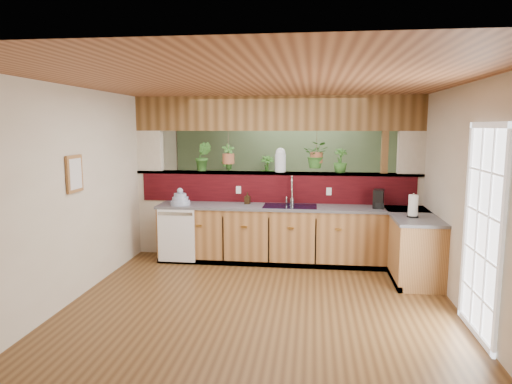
# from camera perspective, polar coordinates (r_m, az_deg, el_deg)

# --- Properties ---
(ground) EXTENTS (4.60, 7.00, 0.01)m
(ground) POSITION_cam_1_polar(r_m,az_deg,el_deg) (6.36, 1.45, -11.25)
(ground) COLOR #56381A
(ground) RESTS_ON ground
(ceiling) EXTENTS (4.60, 7.00, 0.01)m
(ceiling) POSITION_cam_1_polar(r_m,az_deg,el_deg) (6.02, 1.54, 12.78)
(ceiling) COLOR brown
(ceiling) RESTS_ON ground
(wall_back) EXTENTS (4.60, 0.02, 2.60)m
(wall_back) POSITION_cam_1_polar(r_m,az_deg,el_deg) (9.53, 3.55, 3.24)
(wall_back) COLOR beige
(wall_back) RESTS_ON ground
(wall_front) EXTENTS (4.60, 0.02, 2.60)m
(wall_front) POSITION_cam_1_polar(r_m,az_deg,el_deg) (2.67, -5.98, -9.65)
(wall_front) COLOR beige
(wall_front) RESTS_ON ground
(wall_left) EXTENTS (0.02, 7.00, 2.60)m
(wall_left) POSITION_cam_1_polar(r_m,az_deg,el_deg) (6.68, -18.54, 0.74)
(wall_left) COLOR beige
(wall_left) RESTS_ON ground
(wall_right) EXTENTS (0.02, 7.00, 2.60)m
(wall_right) POSITION_cam_1_polar(r_m,az_deg,el_deg) (6.27, 22.91, 0.05)
(wall_right) COLOR beige
(wall_right) RESTS_ON ground
(pass_through_partition) EXTENTS (4.60, 0.21, 2.60)m
(pass_through_partition) POSITION_cam_1_polar(r_m,az_deg,el_deg) (7.40, 2.73, 0.98)
(pass_through_partition) COLOR beige
(pass_through_partition) RESTS_ON ground
(pass_through_ledge) EXTENTS (4.60, 0.21, 0.04)m
(pass_through_ledge) POSITION_cam_1_polar(r_m,az_deg,el_deg) (7.38, 2.52, 2.37)
(pass_through_ledge) COLOR brown
(pass_through_ledge) RESTS_ON ground
(header_beam) EXTENTS (4.60, 0.15, 0.55)m
(header_beam) POSITION_cam_1_polar(r_m,az_deg,el_deg) (7.35, 2.56, 9.79)
(header_beam) COLOR brown
(header_beam) RESTS_ON ground
(sage_backwall) EXTENTS (4.55, 0.02, 2.55)m
(sage_backwall) POSITION_cam_1_polar(r_m,az_deg,el_deg) (9.51, 3.54, 3.23)
(sage_backwall) COLOR #566F4C
(sage_backwall) RESTS_ON ground
(countertop) EXTENTS (4.14, 1.52, 0.90)m
(countertop) POSITION_cam_1_polar(r_m,az_deg,el_deg) (7.05, 8.98, -5.62)
(countertop) COLOR brown
(countertop) RESTS_ON ground
(dishwasher) EXTENTS (0.58, 0.03, 0.82)m
(dishwasher) POSITION_cam_1_polar(r_m,az_deg,el_deg) (7.15, -9.95, -5.38)
(dishwasher) COLOR white
(dishwasher) RESTS_ON ground
(navy_sink) EXTENTS (0.82, 0.50, 0.18)m
(navy_sink) POSITION_cam_1_polar(r_m,az_deg,el_deg) (7.08, 4.26, -2.39)
(navy_sink) COLOR black
(navy_sink) RESTS_ON countertop
(french_door) EXTENTS (0.06, 1.02, 2.16)m
(french_door) POSITION_cam_1_polar(r_m,az_deg,el_deg) (5.08, 26.38, -4.80)
(french_door) COLOR white
(french_door) RESTS_ON ground
(framed_print) EXTENTS (0.04, 0.35, 0.45)m
(framed_print) POSITION_cam_1_polar(r_m,az_deg,el_deg) (5.94, -21.73, 2.12)
(framed_print) COLOR brown
(framed_print) RESTS_ON wall_left
(faucet) EXTENTS (0.20, 0.20, 0.46)m
(faucet) POSITION_cam_1_polar(r_m,az_deg,el_deg) (7.18, 4.49, 0.39)
(faucet) COLOR #B7B7B2
(faucet) RESTS_ON countertop
(dish_stack) EXTENTS (0.31, 0.31, 0.27)m
(dish_stack) POSITION_cam_1_polar(r_m,az_deg,el_deg) (7.23, -9.45, -0.95)
(dish_stack) COLOR #8E9AB7
(dish_stack) RESTS_ON countertop
(soap_dispenser) EXTENTS (0.09, 0.10, 0.19)m
(soap_dispenser) POSITION_cam_1_polar(r_m,az_deg,el_deg) (7.23, -1.08, -0.77)
(soap_dispenser) COLOR #342513
(soap_dispenser) RESTS_ON countertop
(coffee_maker) EXTENTS (0.15, 0.25, 0.28)m
(coffee_maker) POSITION_cam_1_polar(r_m,az_deg,el_deg) (7.10, 15.07, -0.92)
(coffee_maker) COLOR black
(coffee_maker) RESTS_ON countertop
(paper_towel) EXTENTS (0.15, 0.15, 0.33)m
(paper_towel) POSITION_cam_1_polar(r_m,az_deg,el_deg) (6.52, 19.04, -1.71)
(paper_towel) COLOR black
(paper_towel) RESTS_ON countertop
(glass_jar) EXTENTS (0.18, 0.18, 0.39)m
(glass_jar) POSITION_cam_1_polar(r_m,az_deg,el_deg) (7.36, 3.07, 4.03)
(glass_jar) COLOR silver
(glass_jar) RESTS_ON pass_through_ledge
(ledge_plant_left) EXTENTS (0.27, 0.22, 0.48)m
(ledge_plant_left) POSITION_cam_1_polar(r_m,az_deg,el_deg) (7.55, -6.62, 4.42)
(ledge_plant_left) COLOR #2F6422
(ledge_plant_left) RESTS_ON pass_through_ledge
(ledge_plant_right) EXTENTS (0.26, 0.26, 0.39)m
(ledge_plant_right) POSITION_cam_1_polar(r_m,az_deg,el_deg) (7.36, 10.49, 3.88)
(ledge_plant_right) COLOR #2F6422
(ledge_plant_right) RESTS_ON pass_through_ledge
(hanging_plant_a) EXTENTS (0.26, 0.22, 0.54)m
(hanging_plant_a) POSITION_cam_1_polar(r_m,az_deg,el_deg) (7.46, -3.48, 5.47)
(hanging_plant_a) COLOR brown
(hanging_plant_a) RESTS_ON header_beam
(hanging_plant_b) EXTENTS (0.44, 0.40, 0.55)m
(hanging_plant_b) POSITION_cam_1_polar(r_m,az_deg,el_deg) (7.33, 7.59, 6.05)
(hanging_plant_b) COLOR brown
(hanging_plant_b) RESTS_ON header_beam
(shelving_console) EXTENTS (1.59, 0.89, 1.03)m
(shelving_console) POSITION_cam_1_polar(r_m,az_deg,el_deg) (9.45, -0.77, -1.68)
(shelving_console) COLOR black
(shelving_console) RESTS_ON ground
(shelf_plant_a) EXTENTS (0.26, 0.21, 0.43)m
(shelf_plant_a) POSITION_cam_1_polar(r_m,az_deg,el_deg) (9.43, -3.67, 2.77)
(shelf_plant_a) COLOR #2F6422
(shelf_plant_a) RESTS_ON shelving_console
(shelf_plant_b) EXTENTS (0.35, 0.35, 0.52)m
(shelf_plant_b) POSITION_cam_1_polar(r_m,az_deg,el_deg) (9.31, 1.38, 2.97)
(shelf_plant_b) COLOR #2F6422
(shelf_plant_b) RESTS_ON shelving_console
(floor_plant) EXTENTS (0.88, 0.82, 0.81)m
(floor_plant) POSITION_cam_1_polar(r_m,az_deg,el_deg) (8.65, 8.23, -3.32)
(floor_plant) COLOR #2F6422
(floor_plant) RESTS_ON ground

